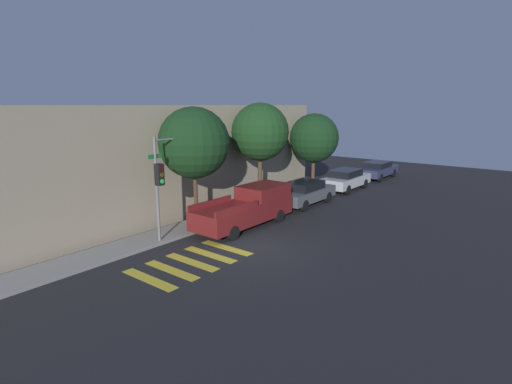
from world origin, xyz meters
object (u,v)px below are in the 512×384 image
object	(u,v)px
pickup_truck	(248,207)
tree_midblock	(260,132)
sedan_near_corner	(305,192)
tree_near_corner	(194,143)
traffic_light_pole	(166,169)
sedan_middle	(346,179)
tree_far_end	(314,138)
sedan_far_end	(378,169)

from	to	relation	value
pickup_truck	tree_midblock	xyz separation A→B (m)	(3.20, 1.73, 3.42)
sedan_near_corner	tree_near_corner	bearing A→B (deg)	166.54
traffic_light_pole	sedan_middle	xyz separation A→B (m)	(14.75, -1.27, -2.42)
tree_far_end	sedan_middle	bearing A→B (deg)	-47.10
pickup_truck	sedan_middle	xyz separation A→B (m)	(10.83, 0.00, -0.17)
pickup_truck	sedan_near_corner	xyz separation A→B (m)	(5.36, -0.00, -0.18)
traffic_light_pole	sedan_middle	distance (m)	15.00
sedan_far_end	tree_near_corner	distance (m)	18.88
tree_near_corner	sedan_near_corner	bearing A→B (deg)	-13.46
traffic_light_pole	tree_midblock	bearing A→B (deg)	3.69
traffic_light_pole	tree_near_corner	size ratio (longest dim) A/B	0.79
tree_midblock	tree_far_end	bearing A→B (deg)	0.00
traffic_light_pole	pickup_truck	bearing A→B (deg)	-17.89
sedan_middle	tree_far_end	world-z (taller)	tree_far_end
sedan_far_end	pickup_truck	bearing A→B (deg)	180.00
tree_near_corner	tree_midblock	size ratio (longest dim) A/B	0.97
pickup_truck	tree_far_end	bearing A→B (deg)	10.59
sedan_middle	pickup_truck	bearing A→B (deg)	180.00
sedan_middle	tree_near_corner	xyz separation A→B (m)	(-12.68, 1.73, 3.36)
tree_far_end	pickup_truck	bearing A→B (deg)	-169.41
tree_midblock	tree_far_end	xyz separation A→B (m)	(6.03, 0.00, -0.72)
traffic_light_pole	tree_midblock	size ratio (longest dim) A/B	0.76
tree_near_corner	tree_far_end	size ratio (longest dim) A/B	1.09
sedan_near_corner	tree_near_corner	size ratio (longest dim) A/B	0.76
traffic_light_pole	sedan_far_end	xyz separation A→B (m)	(20.57, -1.27, -2.45)
traffic_light_pole	tree_far_end	size ratio (longest dim) A/B	0.86
sedan_middle	tree_far_end	xyz separation A→B (m)	(-1.60, 1.73, 2.87)
sedan_near_corner	pickup_truck	bearing A→B (deg)	180.00
tree_midblock	tree_far_end	size ratio (longest dim) A/B	1.13
sedan_near_corner	tree_midblock	distance (m)	4.54
sedan_far_end	tree_far_end	distance (m)	8.15
pickup_truck	sedan_middle	size ratio (longest dim) A/B	1.27
tree_near_corner	tree_midblock	world-z (taller)	tree_midblock
sedan_near_corner	tree_far_end	size ratio (longest dim) A/B	0.83
pickup_truck	tree_midblock	bearing A→B (deg)	28.35
sedan_middle	tree_near_corner	size ratio (longest dim) A/B	0.77
traffic_light_pole	tree_far_end	xyz separation A→B (m)	(13.15, 0.46, 0.46)
sedan_near_corner	tree_far_end	world-z (taller)	tree_far_end
sedan_near_corner	sedan_middle	world-z (taller)	sedan_middle
sedan_near_corner	tree_near_corner	world-z (taller)	tree_near_corner
sedan_near_corner	tree_midblock	world-z (taller)	tree_midblock
sedan_middle	tree_far_end	size ratio (longest dim) A/B	0.85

